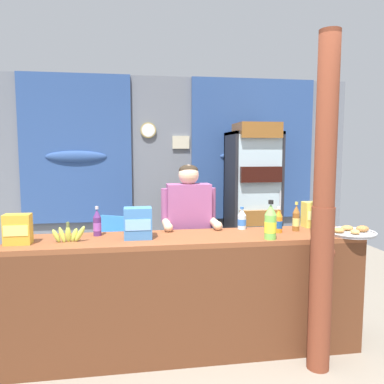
# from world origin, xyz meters

# --- Properties ---
(ground_plane) EXTENTS (7.43, 7.43, 0.00)m
(ground_plane) POSITION_xyz_m (0.00, 1.14, 0.00)
(ground_plane) COLOR gray
(back_wall_curtained) EXTENTS (5.43, 0.22, 2.71)m
(back_wall_curtained) POSITION_xyz_m (0.02, 2.91, 1.40)
(back_wall_curtained) COLOR slate
(back_wall_curtained) RESTS_ON ground
(stall_counter) EXTENTS (2.85, 0.55, 0.98)m
(stall_counter) POSITION_xyz_m (-0.01, 0.40, 0.60)
(stall_counter) COLOR brown
(stall_counter) RESTS_ON ground
(timber_post) EXTENTS (0.19, 0.17, 2.53)m
(timber_post) POSITION_xyz_m (0.95, 0.09, 1.21)
(timber_post) COLOR brown
(timber_post) RESTS_ON ground
(drink_fridge) EXTENTS (0.66, 0.68, 2.04)m
(drink_fridge) POSITION_xyz_m (1.17, 2.42, 1.11)
(drink_fridge) COLOR #232328
(drink_fridge) RESTS_ON ground
(bottle_shelf_rack) EXTENTS (0.48, 0.28, 1.20)m
(bottle_shelf_rack) POSITION_xyz_m (0.33, 2.57, 0.62)
(bottle_shelf_rack) COLOR brown
(bottle_shelf_rack) RESTS_ON ground
(plastic_lawn_chair) EXTENTS (0.59, 0.59, 0.86)m
(plastic_lawn_chair) POSITION_xyz_m (-0.72, 2.21, 0.49)
(plastic_lawn_chair) COLOR #3884D6
(plastic_lawn_chair) RESTS_ON ground
(shopkeeper) EXTENTS (0.52, 0.42, 1.55)m
(shopkeeper) POSITION_xyz_m (0.07, 0.98, 0.98)
(shopkeeper) COLOR #28282D
(shopkeeper) RESTS_ON ground
(soda_bottle_lime_soda) EXTENTS (0.10, 0.10, 0.31)m
(soda_bottle_lime_soda) POSITION_xyz_m (0.62, 0.31, 1.11)
(soda_bottle_lime_soda) COLOR #75C64C
(soda_bottle_lime_soda) RESTS_ON stall_counter
(soda_bottle_orange_soda) EXTENTS (0.07, 0.07, 0.23)m
(soda_bottle_orange_soda) POSITION_xyz_m (0.78, 0.54, 1.08)
(soda_bottle_orange_soda) COLOR orange
(soda_bottle_orange_soda) RESTS_ON stall_counter
(soda_bottle_water) EXTENTS (0.08, 0.08, 0.20)m
(soda_bottle_water) POSITION_xyz_m (0.51, 0.72, 1.07)
(soda_bottle_water) COLOR silver
(soda_bottle_water) RESTS_ON stall_counter
(soda_bottle_grape_soda) EXTENTS (0.07, 0.07, 0.24)m
(soda_bottle_grape_soda) POSITION_xyz_m (-0.74, 0.65, 1.09)
(soda_bottle_grape_soda) COLOR #56286B
(soda_bottle_grape_soda) RESTS_ON stall_counter
(soda_bottle_iced_tea) EXTENTS (0.06, 0.06, 0.26)m
(soda_bottle_iced_tea) POSITION_xyz_m (0.96, 0.57, 1.09)
(soda_bottle_iced_tea) COLOR brown
(soda_bottle_iced_tea) RESTS_ON stall_counter
(snack_box_instant_noodle) EXTENTS (0.19, 0.13, 0.23)m
(snack_box_instant_noodle) POSITION_xyz_m (1.19, 0.72, 1.10)
(snack_box_instant_noodle) COLOR #EAD14C
(snack_box_instant_noodle) RESTS_ON stall_counter
(snack_box_biscuit) EXTENTS (0.22, 0.16, 0.25)m
(snack_box_biscuit) POSITION_xyz_m (-0.41, 0.50, 1.11)
(snack_box_biscuit) COLOR #3D75B7
(snack_box_biscuit) RESTS_ON stall_counter
(snack_box_choco_powder) EXTENTS (0.19, 0.12, 0.23)m
(snack_box_choco_powder) POSITION_xyz_m (-1.30, 0.45, 1.10)
(snack_box_choco_powder) COLOR gold
(snack_box_choco_powder) RESTS_ON stall_counter
(pastry_tray) EXTENTS (0.40, 0.40, 0.07)m
(pastry_tray) POSITION_xyz_m (1.36, 0.37, 1.00)
(pastry_tray) COLOR #BCBCC1
(pastry_tray) RESTS_ON stall_counter
(banana_bunch) EXTENTS (0.27, 0.06, 0.16)m
(banana_bunch) POSITION_xyz_m (-0.94, 0.46, 1.04)
(banana_bunch) COLOR #B7C647
(banana_bunch) RESTS_ON stall_counter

